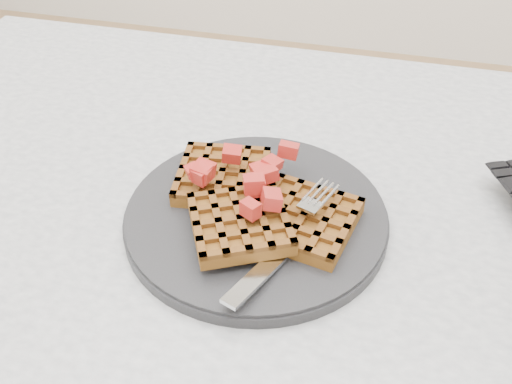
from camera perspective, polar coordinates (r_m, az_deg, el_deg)
table at (r=0.66m, az=4.61°, el=-11.22°), size 1.20×0.80×0.75m
plate at (r=0.57m, az=0.00°, el=-2.45°), size 0.26×0.26×0.02m
waffles at (r=0.56m, az=-0.08°, el=-1.25°), size 0.20×0.19×0.03m
strawberry_pile at (r=0.54m, az=0.00°, el=1.13°), size 0.15×0.15×0.02m
fork at (r=0.53m, az=3.52°, el=-4.82°), size 0.09×0.18×0.02m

